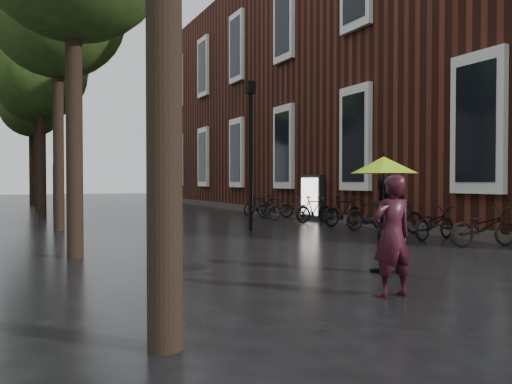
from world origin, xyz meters
TOP-DOWN VIEW (x-y plane):
  - brick_building at (10.47, 19.46)m, footprint 10.20×33.20m
  - street_trees at (-3.99, 15.91)m, footprint 4.33×34.03m
  - person_burgundy at (-0.75, 1.69)m, footprint 0.61×0.43m
  - person_black at (0.35, 3.14)m, footprint 0.96×0.87m
  - lime_umbrella at (-0.20, 2.50)m, footprint 0.99×0.99m
  - pedestrian_walking at (3.24, 6.13)m, footprint 1.06×0.63m
  - parked_bicycles at (4.62, 10.18)m, footprint 2.17×12.22m
  - ad_lightbox at (5.26, 12.97)m, footprint 0.27×1.17m
  - lamp_post at (1.34, 10.33)m, footprint 0.23×0.23m
  - cycle_sign at (-3.58, 18.93)m, footprint 0.13×0.44m

SIDE VIEW (x-z plane):
  - parked_bicycles at x=4.62m, z-range -0.04..0.99m
  - person_black at x=0.35m, z-range 0.00..1.60m
  - person_burgundy at x=-0.75m, z-range 0.00..1.61m
  - pedestrian_walking at x=3.24m, z-range 0.00..1.70m
  - ad_lightbox at x=5.26m, z-range 0.01..1.77m
  - cycle_sign at x=-3.58m, z-range 0.39..2.81m
  - lime_umbrella at x=-0.20m, z-range 1.03..2.50m
  - lamp_post at x=1.34m, z-range 0.49..5.04m
  - brick_building at x=10.47m, z-range -0.01..11.99m
  - street_trees at x=-3.99m, z-range 1.88..10.79m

